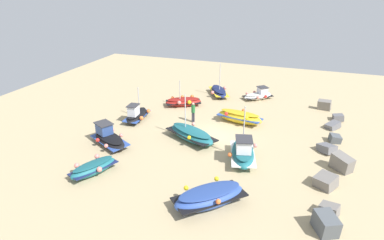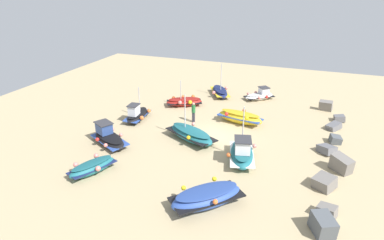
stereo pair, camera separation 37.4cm
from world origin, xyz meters
name	(u,v)px [view 1 (the left image)]	position (x,y,z in m)	size (l,w,h in m)	color
ground_plane	(216,136)	(0.00, 0.00, 0.00)	(47.83, 47.83, 0.00)	tan
fishing_boat_0	(191,134)	(1.37, -1.57, 0.50)	(3.49, 4.64, 3.57)	#1E6670
fishing_boat_1	(109,138)	(4.12, -7.10, 0.52)	(2.97, 3.87, 1.61)	black
fishing_boat_2	(240,117)	(-3.17, 1.17, 0.55)	(2.14, 4.11, 1.13)	gold
fishing_boat_3	(209,197)	(8.54, 2.08, 0.54)	(4.13, 4.08, 1.03)	#2D4C9E
fishing_boat_4	(259,95)	(-9.86, 1.65, 0.41)	(2.96, 3.15, 1.24)	white
fishing_boat_5	(183,102)	(-5.39, -4.85, 0.41)	(2.75, 3.64, 2.61)	maroon
fishing_boat_6	(93,168)	(7.98, -5.76, 0.44)	(3.36, 2.29, 0.90)	#1E6670
fishing_boat_7	(219,92)	(-9.61, -2.49, 0.40)	(3.85, 2.98, 3.51)	navy
fishing_boat_8	(137,115)	(-0.71, -7.39, 0.49)	(3.41, 1.93, 2.81)	black
fishing_boat_9	(243,152)	(3.09, 2.75, 0.62)	(4.09, 2.47, 3.78)	#1E6670
person_walking	(193,111)	(-1.99, -2.62, 1.02)	(0.32, 0.32, 1.76)	#2D2D38
breakwater_rocks	(331,157)	(1.36, 8.38, 0.40)	(18.79, 2.52, 1.30)	slate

